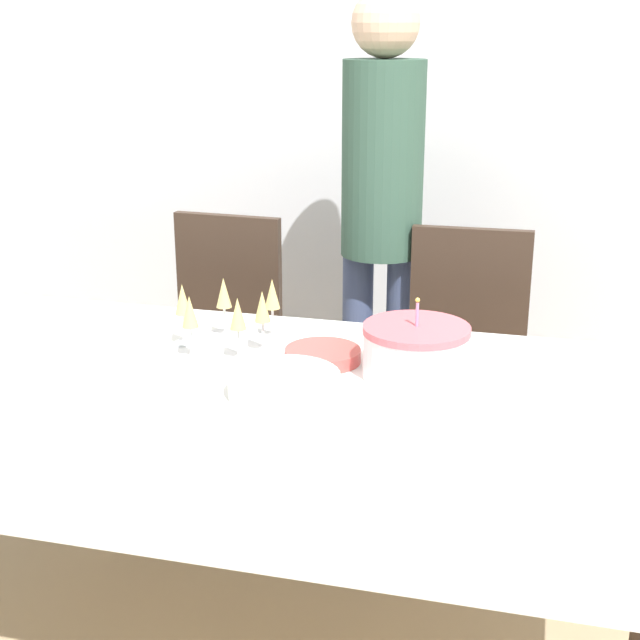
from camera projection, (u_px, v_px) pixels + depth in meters
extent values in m
plane|color=tan|center=(266.00, 628.00, 2.48)|extent=(12.00, 12.00, 0.00)
cube|color=silver|center=(380.00, 92.00, 3.47)|extent=(8.00, 0.05, 2.70)
cube|color=white|center=(260.00, 385.00, 2.25)|extent=(1.96, 0.99, 0.03)
cube|color=white|center=(261.00, 418.00, 2.28)|extent=(1.99, 1.02, 0.21)
cylinder|color=#38281E|center=(43.00, 414.00, 2.99)|extent=(0.06, 0.06, 0.72)
cylinder|color=#38281E|center=(615.00, 480.00, 2.55)|extent=(0.06, 0.06, 0.72)
cube|color=#38281E|center=(209.00, 371.00, 3.13)|extent=(0.45, 0.45, 0.04)
cube|color=#38281E|center=(229.00, 283.00, 3.22)|extent=(0.40, 0.06, 0.50)
cylinder|color=#38281E|center=(238.00, 460.00, 2.99)|extent=(0.04, 0.04, 0.42)
cylinder|color=#38281E|center=(143.00, 445.00, 3.09)|extent=(0.04, 0.04, 0.42)
cylinder|color=#38281E|center=(276.00, 417.00, 3.31)|extent=(0.04, 0.04, 0.42)
cylinder|color=#38281E|center=(189.00, 405.00, 3.42)|extent=(0.04, 0.04, 0.42)
cube|color=#38281E|center=(460.00, 396.00, 2.92)|extent=(0.43, 0.43, 0.04)
cube|color=#38281E|center=(469.00, 301.00, 3.01)|extent=(0.40, 0.04, 0.50)
cylinder|color=#38281E|center=(510.00, 491.00, 2.79)|extent=(0.04, 0.04, 0.42)
cylinder|color=#38281E|center=(396.00, 478.00, 2.87)|extent=(0.04, 0.04, 0.42)
cylinder|color=#38281E|center=(513.00, 441.00, 3.12)|extent=(0.04, 0.04, 0.42)
cylinder|color=#38281E|center=(411.00, 431.00, 3.20)|extent=(0.04, 0.04, 0.42)
cylinder|color=white|center=(416.00, 355.00, 2.25)|extent=(0.27, 0.27, 0.12)
cylinder|color=#D15B66|center=(417.00, 329.00, 2.23)|extent=(0.27, 0.27, 0.02)
cylinder|color=pink|center=(417.00, 315.00, 2.21)|extent=(0.01, 0.01, 0.06)
sphere|color=#F9CC4C|center=(418.00, 300.00, 2.20)|extent=(0.01, 0.01, 0.01)
cylinder|color=silver|center=(232.00, 349.00, 2.45)|extent=(0.35, 0.35, 0.01)
cylinder|color=silver|center=(263.00, 352.00, 2.42)|extent=(0.05, 0.05, 0.00)
cylinder|color=silver|center=(263.00, 336.00, 2.40)|extent=(0.01, 0.01, 0.08)
cone|color=#E0CC72|center=(262.00, 306.00, 2.38)|extent=(0.04, 0.04, 0.08)
cylinder|color=silver|center=(273.00, 337.00, 2.53)|extent=(0.05, 0.05, 0.00)
cylinder|color=silver|center=(273.00, 322.00, 2.52)|extent=(0.01, 0.01, 0.08)
cone|color=#E0CC72|center=(272.00, 294.00, 2.49)|extent=(0.04, 0.04, 0.08)
cylinder|color=silver|center=(225.00, 336.00, 2.54)|extent=(0.05, 0.05, 0.00)
cylinder|color=silver|center=(225.00, 321.00, 2.53)|extent=(0.01, 0.01, 0.08)
cone|color=#E0CC72|center=(224.00, 292.00, 2.50)|extent=(0.04, 0.04, 0.08)
cylinder|color=silver|center=(185.00, 344.00, 2.48)|extent=(0.05, 0.05, 0.00)
cylinder|color=silver|center=(184.00, 328.00, 2.46)|extent=(0.01, 0.01, 0.08)
cone|color=#E0CC72|center=(183.00, 299.00, 2.44)|extent=(0.04, 0.04, 0.08)
cylinder|color=silver|center=(192.00, 358.00, 2.37)|extent=(0.05, 0.05, 0.00)
cylinder|color=silver|center=(191.00, 342.00, 2.36)|extent=(0.01, 0.01, 0.08)
cone|color=#E0CC72|center=(190.00, 311.00, 2.33)|extent=(0.04, 0.04, 0.08)
cylinder|color=silver|center=(239.00, 360.00, 2.36)|extent=(0.05, 0.05, 0.00)
cylinder|color=silver|center=(239.00, 344.00, 2.34)|extent=(0.01, 0.01, 0.08)
cone|color=#E0CC72|center=(238.00, 313.00, 2.32)|extent=(0.04, 0.04, 0.08)
cylinder|color=silver|center=(284.00, 394.00, 2.15)|extent=(0.27, 0.27, 0.01)
cylinder|color=silver|center=(284.00, 391.00, 2.15)|extent=(0.27, 0.27, 0.01)
cylinder|color=silver|center=(284.00, 389.00, 2.15)|extent=(0.27, 0.27, 0.01)
cylinder|color=silver|center=(284.00, 386.00, 2.14)|extent=(0.27, 0.27, 0.01)
cylinder|color=silver|center=(284.00, 383.00, 2.14)|extent=(0.27, 0.27, 0.01)
cylinder|color=silver|center=(284.00, 381.00, 2.14)|extent=(0.27, 0.27, 0.01)
cylinder|color=silver|center=(284.00, 378.00, 2.14)|extent=(0.27, 0.27, 0.01)
cylinder|color=silver|center=(284.00, 375.00, 2.13)|extent=(0.27, 0.27, 0.01)
cylinder|color=#CC4C47|center=(323.00, 360.00, 2.37)|extent=(0.20, 0.20, 0.01)
cylinder|color=#CC4C47|center=(323.00, 358.00, 2.37)|extent=(0.20, 0.20, 0.01)
cylinder|color=#CC4C47|center=(323.00, 355.00, 2.36)|extent=(0.20, 0.20, 0.01)
cylinder|color=#CC4C47|center=(323.00, 353.00, 2.36)|extent=(0.20, 0.20, 0.01)
cylinder|color=#CC4C47|center=(323.00, 350.00, 2.36)|extent=(0.20, 0.20, 0.01)
cube|color=silver|center=(383.00, 403.00, 2.10)|extent=(0.28, 0.14, 0.00)
cube|color=silver|center=(38.00, 389.00, 2.17)|extent=(0.18, 0.09, 0.02)
cube|color=white|center=(76.00, 362.00, 2.35)|extent=(0.15, 0.15, 0.01)
cylinder|color=#3F4C72|center=(357.00, 363.00, 3.28)|extent=(0.11, 0.11, 0.83)
cylinder|color=#3F4C72|center=(400.00, 367.00, 3.24)|extent=(0.11, 0.11, 0.83)
cylinder|color=#335142|center=(383.00, 160.00, 3.02)|extent=(0.28, 0.28, 0.66)
sphere|color=#D8B293|center=(386.00, 23.00, 2.89)|extent=(0.23, 0.23, 0.23)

